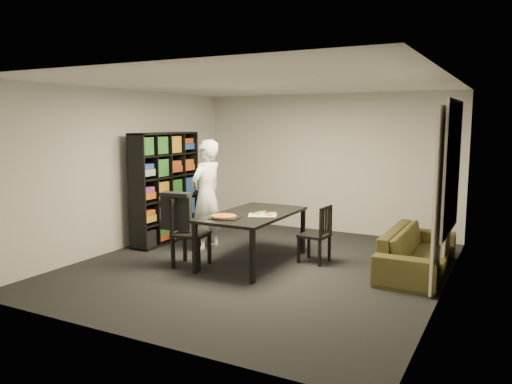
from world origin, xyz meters
The scene contains 16 objects.
room centered at (0.00, 0.00, 1.30)m, with size 5.01×5.51×2.61m.
window_pane centered at (2.48, 0.60, 1.50)m, with size 0.02×1.40×1.60m, color black.
window_frame centered at (2.48, 0.60, 1.50)m, with size 0.03×1.52×1.72m, color white.
curtain_left centered at (2.40, 0.08, 1.15)m, with size 0.03×0.70×2.25m, color beige.
curtain_right centered at (2.40, 1.12, 1.15)m, with size 0.03×0.70×2.25m, color beige.
bookshelf centered at (-2.16, 0.60, 0.95)m, with size 0.35×1.50×1.90m, color black.
dining_table centered at (-0.18, 0.12, 0.68)m, with size 1.00×1.79×0.75m.
chair_left centered at (-0.98, -0.47, 0.57)m, with size 0.54×0.54×0.99m.
chair_right centered at (0.70, 0.56, 0.49)m, with size 0.43×0.43×0.86m.
draped_jacket centered at (-1.11, -0.50, 0.82)m, with size 0.47×0.27×0.55m.
person centered at (-1.20, 0.43, 0.90)m, with size 0.66×0.43×1.80m, color white.
baking_tray centered at (-0.34, -0.39, 0.75)m, with size 0.40×0.32×0.01m, color black.
pepperoni_pizza centered at (-0.36, -0.40, 0.77)m, with size 0.35×0.35×0.03m.
kitchen_towel centered at (0.03, 0.02, 0.75)m, with size 0.40×0.30×0.01m, color white.
pizza_slices centered at (0.02, 0.12, 0.76)m, with size 0.37×0.31×0.01m, color gold, non-canonical shape.
sofa centered at (2.06, 0.81, 0.30)m, with size 2.02×0.79×0.59m, color #393316.
Camera 1 is at (3.23, -6.24, 2.08)m, focal length 35.00 mm.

